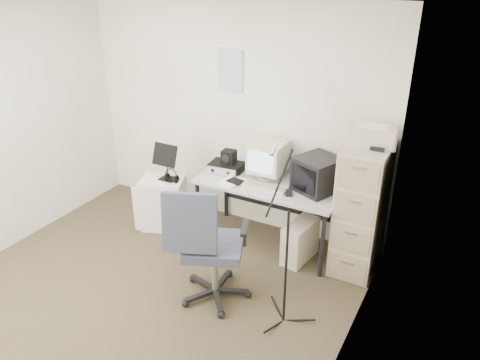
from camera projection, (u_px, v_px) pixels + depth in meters
The scene contains 22 objects.
floor at pixel (137, 302), 4.24m from camera, with size 3.60×3.60×0.01m, color #322816.
ceiling at pixel (102, 10), 3.17m from camera, with size 3.60×3.60×0.01m, color white.
wall_back at pixel (233, 116), 5.13m from camera, with size 3.60×0.02×2.50m, color white.
wall_right at pixel (343, 235), 2.93m from camera, with size 0.02×3.60×2.50m, color white.
wall_calendar at pixel (230, 70), 4.92m from camera, with size 0.30×0.02×0.44m, color white.
filing_cabinet at pixel (361, 209), 4.46m from camera, with size 0.40×0.60×1.30m, color #BEAD90.
printer at pixel (371, 136), 4.17m from camera, with size 0.42×0.28×0.16m, color beige.
desk at pixel (269, 213), 4.97m from camera, with size 1.50×0.70×0.73m, color #B2B2B2.
crt_monitor at pixel (268, 160), 4.85m from camera, with size 0.35×0.37×0.39m, color beige.
crt_tv at pixel (318, 174), 4.59m from camera, with size 0.38×0.40×0.34m, color black.
desk_speaker at pixel (294, 177), 4.73m from camera, with size 0.09×0.09×0.16m, color beige.
keyboard at pixel (265, 187), 4.69m from camera, with size 0.45×0.16×0.03m, color beige.
mouse at pixel (289, 193), 4.56m from camera, with size 0.06×0.11×0.03m, color black.
radio_receiver at pixel (226, 167), 5.04m from camera, with size 0.35×0.25×0.10m, color black.
radio_speaker at pixel (229, 157), 5.00m from camera, with size 0.14×0.13×0.14m, color black.
papers at pixel (232, 181), 4.81m from camera, with size 0.19×0.26×0.02m, color white.
pc_tower at pixel (300, 241), 4.76m from camera, with size 0.20×0.45×0.42m, color beige.
office_chair at pixel (214, 244), 4.08m from camera, with size 0.65×0.65×1.12m, color #3E4250.
side_cart at pixel (164, 203), 5.33m from camera, with size 0.47×0.38×0.59m, color silver.
music_stand at pixel (167, 162), 5.11m from camera, with size 0.29×0.16×0.43m, color black.
headphones at pixel (171, 177), 5.14m from camera, with size 0.17×0.17×0.03m, color black.
mic_stand at pixel (287, 252), 3.73m from camera, with size 0.02×0.02×1.41m, color black.
Camera 1 is at (2.42, -2.51, 2.82)m, focal length 35.00 mm.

